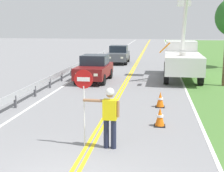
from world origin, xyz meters
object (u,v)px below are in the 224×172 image
at_px(utility_bucket_truck, 182,58).
at_px(oncoming_sedan_nearest, 94,69).
at_px(stop_sign_paddle, 84,91).
at_px(oncoming_sedan_second, 118,55).
at_px(traffic_cone_mid, 160,100).
at_px(traffic_cone_lead, 160,117).
at_px(flagger_worker, 110,114).

distance_m(utility_bucket_truck, oncoming_sedan_nearest, 6.11).
height_order(stop_sign_paddle, oncoming_sedan_second, stop_sign_paddle).
bearing_deg(traffic_cone_mid, oncoming_sedan_nearest, 124.52).
bearing_deg(traffic_cone_lead, stop_sign_paddle, -134.87).
height_order(flagger_worker, traffic_cone_mid, flagger_worker).
bearing_deg(oncoming_sedan_nearest, stop_sign_paddle, -80.17).
distance_m(flagger_worker, traffic_cone_lead, 2.83).
xyz_separation_m(oncoming_sedan_second, traffic_cone_lead, (3.84, -18.96, -0.50)).
bearing_deg(oncoming_sedan_second, oncoming_sedan_nearest, -91.97).
height_order(stop_sign_paddle, traffic_cone_mid, stop_sign_paddle).
bearing_deg(flagger_worker, stop_sign_paddle, 176.86).
distance_m(stop_sign_paddle, utility_bucket_truck, 13.76).
relative_size(utility_bucket_truck, traffic_cone_mid, 9.79).
bearing_deg(oncoming_sedan_nearest, oncoming_sedan_second, 88.03).
bearing_deg(flagger_worker, oncoming_sedan_nearest, 103.56).
xyz_separation_m(utility_bucket_truck, traffic_cone_lead, (-1.53, -10.96, -1.08)).
bearing_deg(oncoming_sedan_nearest, utility_bucket_truck, 20.03).
bearing_deg(traffic_cone_lead, flagger_worker, -122.80).
relative_size(oncoming_sedan_nearest, traffic_cone_mid, 5.92).
bearing_deg(traffic_cone_lead, oncoming_sedan_nearest, 115.23).
bearing_deg(flagger_worker, oncoming_sedan_second, 96.31).
bearing_deg(stop_sign_paddle, utility_bucket_truck, 74.05).
bearing_deg(traffic_cone_lead, oncoming_sedan_second, 101.44).
xyz_separation_m(stop_sign_paddle, traffic_cone_lead, (2.25, 2.26, -1.37)).
relative_size(flagger_worker, traffic_cone_mid, 2.61).
relative_size(stop_sign_paddle, traffic_cone_mid, 3.33).
xyz_separation_m(flagger_worker, traffic_cone_lead, (1.49, 2.31, -0.71)).
height_order(utility_bucket_truck, oncoming_sedan_nearest, utility_bucket_truck).
relative_size(stop_sign_paddle, utility_bucket_truck, 0.34).
bearing_deg(oncoming_sedan_second, stop_sign_paddle, -85.73).
bearing_deg(oncoming_sedan_second, traffic_cone_mid, -76.57).
xyz_separation_m(oncoming_sedan_nearest, traffic_cone_mid, (4.22, -6.13, -0.50)).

